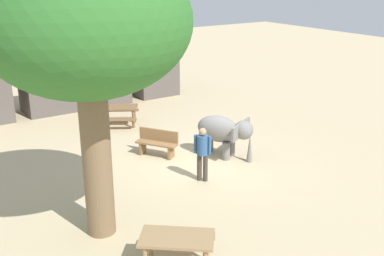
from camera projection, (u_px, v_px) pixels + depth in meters
ground_plane at (200, 164)px, 14.65m from camera, size 60.00×60.00×0.00m
elephant at (224, 131)px, 14.99m from camera, size 1.64×1.92×1.37m
person_handler at (202, 150)px, 13.23m from camera, size 0.36×0.41×1.62m
shade_tree_main at (87, 27)px, 9.36m from camera, size 4.44×4.07×6.42m
wooden_bench at (157, 142)px, 15.20m from camera, size 1.11×1.39×0.88m
picnic_table_near at (118, 111)px, 18.09m from camera, size 2.05×2.04×0.78m
picnic_table_far at (177, 245)px, 9.34m from camera, size 2.10×2.09×0.78m
market_stall_teal at (46, 85)px, 19.77m from camera, size 2.50×2.50×2.52m
market_stall_red at (103, 78)px, 21.13m from camera, size 2.50×2.50×2.52m
market_stall_green at (153, 71)px, 22.50m from camera, size 2.50×2.50×2.52m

